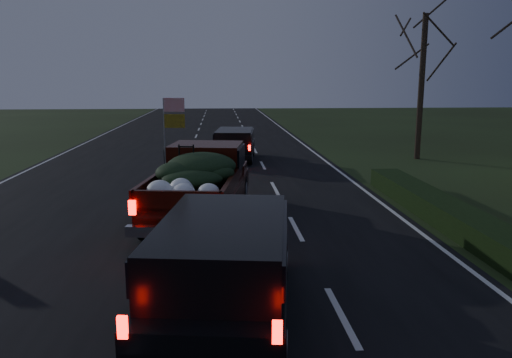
{
  "coord_description": "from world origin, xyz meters",
  "views": [
    {
      "loc": [
        1.61,
        -10.08,
        3.88
      ],
      "look_at": [
        2.57,
        2.85,
        1.3
      ],
      "focal_mm": 35.0,
      "sensor_mm": 36.0,
      "label": 1
    }
  ],
  "objects": [
    {
      "name": "ground",
      "position": [
        0.0,
        0.0,
        0.0
      ],
      "size": [
        120.0,
        120.0,
        0.0
      ],
      "primitive_type": "plane",
      "color": "black",
      "rests_on": "ground"
    },
    {
      "name": "road_asphalt",
      "position": [
        0.0,
        0.0,
        0.01
      ],
      "size": [
        14.0,
        120.0,
        0.02
      ],
      "primitive_type": "cube",
      "color": "black",
      "rests_on": "ground"
    },
    {
      "name": "hedge_row",
      "position": [
        7.8,
        3.0,
        0.3
      ],
      "size": [
        1.0,
        10.0,
        0.6
      ],
      "primitive_type": "cube",
      "color": "black",
      "rests_on": "ground"
    },
    {
      "name": "bare_tree_far",
      "position": [
        11.5,
        14.0,
        5.23
      ],
      "size": [
        3.6,
        3.6,
        7.0
      ],
      "color": "black",
      "rests_on": "ground"
    },
    {
      "name": "pickup_truck",
      "position": [
        1.07,
        3.83,
        1.14
      ],
      "size": [
        3.02,
        6.04,
        3.03
      ],
      "rotation": [
        0.0,
        0.0,
        -0.15
      ],
      "color": "black",
      "rests_on": "ground"
    },
    {
      "name": "lead_suv",
      "position": [
        2.36,
        14.18,
        0.93
      ],
      "size": [
        2.22,
        4.46,
        1.24
      ],
      "rotation": [
        0.0,
        0.0,
        -0.1
      ],
      "color": "black",
      "rests_on": "ground"
    },
    {
      "name": "rear_suv",
      "position": [
        1.66,
        -2.42,
        1.06
      ],
      "size": [
        2.68,
        5.1,
        1.4
      ],
      "rotation": [
        0.0,
        0.0,
        -0.14
      ],
      "color": "black",
      "rests_on": "ground"
    }
  ]
}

